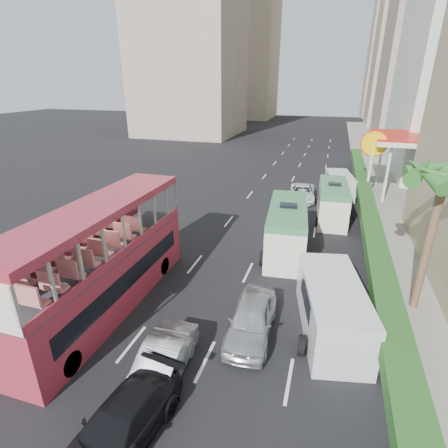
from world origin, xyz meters
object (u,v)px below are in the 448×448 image
at_px(minibus_near, 287,229).
at_px(van_asset, 301,200).
at_px(car_black, 124,441).
at_px(palm_tree, 428,244).
at_px(minibus_far, 332,202).
at_px(shell_station, 407,166).
at_px(car_silver_lane_b, 251,333).
at_px(panel_van_near, 332,308).
at_px(double_decker_bus, 102,259).
at_px(car_silver_lane_a, 163,377).
at_px(panel_van_far, 339,185).

bearing_deg(minibus_near, van_asset, 84.52).
relative_size(van_asset, minibus_near, 0.71).
height_order(car_black, palm_tree, palm_tree).
bearing_deg(minibus_far, shell_station, 49.34).
xyz_separation_m(car_black, van_asset, (2.83, 24.64, 0.00)).
distance_m(car_silver_lane_b, panel_van_near, 3.58).
distance_m(minibus_far, shell_station, 10.27).
bearing_deg(minibus_far, car_silver_lane_b, -104.18).
xyz_separation_m(double_decker_bus, car_silver_lane_b, (6.92, 0.07, -2.53)).
bearing_deg(minibus_far, palm_tree, -73.10).
xyz_separation_m(car_silver_lane_b, palm_tree, (6.88, 3.93, 3.38)).
distance_m(car_silver_lane_b, minibus_far, 15.20).
distance_m(car_silver_lane_a, minibus_near, 11.91).
distance_m(car_black, minibus_near, 14.39).
bearing_deg(double_decker_bus, panel_van_near, 7.39).
bearing_deg(minibus_far, panel_van_near, -92.03).
height_order(van_asset, palm_tree, palm_tree).
height_order(car_silver_lane_b, minibus_far, minibus_far).
height_order(car_silver_lane_b, shell_station, shell_station).
bearing_deg(panel_van_near, shell_station, 62.87).
distance_m(car_silver_lane_b, panel_van_far, 21.59).
xyz_separation_m(car_silver_lane_a, car_silver_lane_b, (2.53, 3.24, 0.00)).
height_order(car_silver_lane_b, car_black, car_silver_lane_b).
distance_m(car_silver_lane_a, car_silver_lane_b, 4.11).
bearing_deg(car_black, minibus_far, 83.43).
distance_m(palm_tree, shell_station, 19.14).
xyz_separation_m(car_black, minibus_near, (2.85, 14.03, 1.48)).
bearing_deg(shell_station, car_silver_lane_a, -113.92).
xyz_separation_m(car_silver_lane_a, car_black, (-0.03, -2.55, 0.00)).
relative_size(car_silver_lane_a, panel_van_near, 0.73).
height_order(car_black, panel_van_far, panel_van_far).
bearing_deg(palm_tree, panel_van_near, -144.08).
bearing_deg(panel_van_far, minibus_near, -113.33).
xyz_separation_m(double_decker_bus, car_black, (4.36, -5.73, -2.53)).
bearing_deg(minibus_far, double_decker_bus, -126.49).
distance_m(minibus_near, panel_van_near, 7.56).
xyz_separation_m(minibus_near, panel_van_near, (2.87, -6.99, -0.35)).
xyz_separation_m(car_silver_lane_a, panel_van_far, (5.94, 24.54, 0.99)).
xyz_separation_m(double_decker_bus, panel_van_far, (10.33, 21.36, -1.54)).
height_order(double_decker_bus, palm_tree, palm_tree).
height_order(car_silver_lane_a, van_asset, car_silver_lane_a).
relative_size(minibus_near, shell_station, 0.83).
relative_size(minibus_far, panel_van_far, 1.23).
height_order(car_silver_lane_a, minibus_far, minibus_far).
xyz_separation_m(van_asset, panel_van_near, (2.89, -17.60, 1.13)).
distance_m(double_decker_bus, palm_tree, 14.39).
bearing_deg(palm_tree, minibus_far, 110.08).
xyz_separation_m(car_silver_lane_a, van_asset, (2.80, 22.09, 0.00)).
relative_size(car_silver_lane_b, van_asset, 0.93).
relative_size(van_asset, palm_tree, 0.74).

